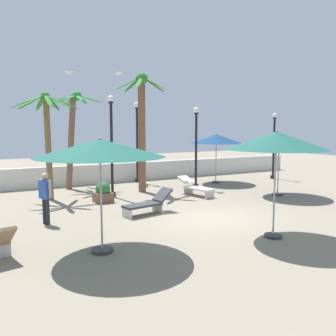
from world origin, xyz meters
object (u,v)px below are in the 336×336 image
at_px(palm_tree_2, 47,128).
at_px(palm_tree_0, 73,126).
at_px(lamp_post_1, 274,144).
at_px(patio_umbrella_2, 100,149).
at_px(patio_umbrella_3, 216,139).
at_px(lamp_post_0, 196,144).
at_px(planter, 103,193).
at_px(lamp_post_3, 112,144).
at_px(lamp_post_2, 137,137).
at_px(patio_umbrella_0, 276,141).
at_px(lounge_chair_0, 195,187).
at_px(guest_0, 45,193).
at_px(palm_tree_1, 142,120).
at_px(seagull_0, 68,73).
at_px(patio_umbrella_1, 279,141).
at_px(lounge_chair_1, 148,203).
at_px(seagull_2, 119,73).

bearing_deg(palm_tree_2, palm_tree_0, 53.83).
xyz_separation_m(palm_tree_0, lamp_post_1, (11.16, -2.30, -1.01)).
distance_m(patio_umbrella_2, patio_umbrella_3, 11.68).
relative_size(lamp_post_0, planter, 4.72).
height_order(patio_umbrella_2, palm_tree_2, palm_tree_2).
xyz_separation_m(lamp_post_3, planter, (-0.73, -0.88, -1.92)).
bearing_deg(lamp_post_0, palm_tree_2, 174.96).
bearing_deg(lamp_post_2, patio_umbrella_0, -94.32).
xyz_separation_m(lounge_chair_0, guest_0, (-6.66, -1.66, 0.57)).
xyz_separation_m(patio_umbrella_3, palm_tree_1, (-4.69, -0.53, 0.97)).
bearing_deg(palm_tree_1, palm_tree_2, 177.18).
bearing_deg(palm_tree_1, lounge_chair_0, -50.80).
bearing_deg(planter, guest_0, -138.70).
bearing_deg(palm_tree_1, lamp_post_3, -163.48).
bearing_deg(patio_umbrella_2, seagull_0, 79.67).
height_order(patio_umbrella_1, planter, patio_umbrella_1).
distance_m(patio_umbrella_1, lamp_post_2, 7.65).
distance_m(lamp_post_1, lamp_post_2, 8.05).
xyz_separation_m(lamp_post_0, lounge_chair_1, (-4.39, -3.61, -1.82)).
height_order(lounge_chair_0, planter, planter).
xyz_separation_m(guest_0, planter, (2.62, 2.30, -0.60)).
bearing_deg(palm_tree_1, palm_tree_0, 136.18).
bearing_deg(lamp_post_2, lamp_post_0, -61.79).
distance_m(lamp_post_0, seagull_0, 7.91).
height_order(patio_umbrella_1, palm_tree_1, palm_tree_1).
bearing_deg(palm_tree_2, lamp_post_2, 26.60).
height_order(patio_umbrella_2, lamp_post_2, lamp_post_2).
height_order(patio_umbrella_3, palm_tree_1, palm_tree_1).
bearing_deg(patio_umbrella_0, palm_tree_1, 91.38).
distance_m(palm_tree_2, planter, 3.55).
distance_m(palm_tree_2, lamp_post_1, 12.84).
relative_size(palm_tree_2, lounge_chair_0, 2.33).
xyz_separation_m(patio_umbrella_3, seagull_2, (-4.19, 3.52, 3.63)).
bearing_deg(seagull_2, palm_tree_0, -152.34).
xyz_separation_m(seagull_0, planter, (-0.18, -5.87, -5.55)).
height_order(palm_tree_2, guest_0, palm_tree_2).
height_order(palm_tree_0, lamp_post_0, palm_tree_0).
xyz_separation_m(palm_tree_0, lounge_chair_0, (4.20, -4.47, -2.68)).
height_order(patio_umbrella_2, lounge_chair_1, patio_umbrella_2).
bearing_deg(lamp_post_0, guest_0, -157.16).
bearing_deg(seagull_2, patio_umbrella_0, -91.41).
xyz_separation_m(lounge_chair_0, lounge_chair_1, (-3.29, -2.00, -0.01)).
bearing_deg(patio_umbrella_2, palm_tree_2, 89.25).
bearing_deg(patio_umbrella_2, lamp_post_0, 42.77).
bearing_deg(seagull_2, lamp_post_0, -63.17).
distance_m(lamp_post_3, planter, 2.24).
bearing_deg(palm_tree_0, lamp_post_2, 5.86).
distance_m(palm_tree_1, lamp_post_2, 3.13).
distance_m(lamp_post_1, lounge_chair_1, 11.19).
bearing_deg(patio_umbrella_1, palm_tree_1, 142.39).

